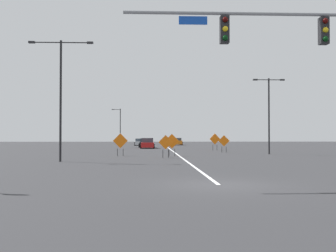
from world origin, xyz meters
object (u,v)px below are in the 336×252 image
(construction_sign_left_lane, at_px, (172,142))
(car_orange_approaching, at_px, (177,142))
(street_lamp_mid_right, at_px, (120,125))
(car_silver_far, at_px, (140,142))
(construction_sign_median_near, at_px, (224,142))
(street_lamp_near_left, at_px, (269,109))
(construction_sign_right_shoulder, at_px, (215,140))
(car_red_near, at_px, (147,144))
(street_lamp_mid_left, at_px, (61,89))
(traffic_signal_assembly, at_px, (324,48))
(car_black_distant, at_px, (145,143))
(construction_sign_left_shoulder, at_px, (120,142))
(construction_sign_right_lane, at_px, (166,143))

(construction_sign_left_lane, distance_m, car_orange_approaching, 41.59)
(street_lamp_mid_right, bearing_deg, car_silver_far, -58.59)
(construction_sign_median_near, bearing_deg, street_lamp_near_left, -47.12)
(construction_sign_right_shoulder, relative_size, car_red_near, 0.52)
(car_silver_far, bearing_deg, street_lamp_near_left, -68.34)
(construction_sign_median_near, bearing_deg, car_red_near, 120.03)
(street_lamp_near_left, xyz_separation_m, construction_sign_median_near, (-3.81, 4.10, -3.33))
(street_lamp_mid_left, bearing_deg, car_red_near, 78.56)
(traffic_signal_assembly, xyz_separation_m, street_lamp_near_left, (5.07, 24.74, -0.77))
(construction_sign_median_near, distance_m, car_orange_approaching, 34.03)
(car_black_distant, bearing_deg, car_silver_far, 96.16)
(construction_sign_left_shoulder, bearing_deg, car_red_near, 83.93)
(traffic_signal_assembly, relative_size, car_red_near, 2.89)
(car_orange_approaching, bearing_deg, car_black_distant, -112.39)
(street_lamp_near_left, height_order, car_red_near, street_lamp_near_left)
(car_silver_far, bearing_deg, car_red_near, -84.44)
(car_red_near, bearing_deg, street_lamp_mid_right, 104.14)
(street_lamp_near_left, height_order, construction_sign_left_lane, street_lamp_near_left)
(construction_sign_left_lane, bearing_deg, car_red_near, 96.15)
(construction_sign_median_near, xyz_separation_m, construction_sign_right_shoulder, (-0.03, 6.20, 0.14))
(street_lamp_mid_left, bearing_deg, construction_sign_left_shoulder, 65.19)
(street_lamp_mid_left, bearing_deg, traffic_signal_assembly, -46.56)
(construction_sign_right_lane, bearing_deg, street_lamp_mid_left, -149.30)
(car_black_distant, bearing_deg, car_red_near, -85.79)
(street_lamp_mid_left, bearing_deg, car_black_distant, 80.77)
(street_lamp_mid_right, bearing_deg, car_black_distant, -73.25)
(construction_sign_right_shoulder, height_order, car_black_distant, construction_sign_right_shoulder)
(construction_sign_left_shoulder, distance_m, construction_sign_right_lane, 5.28)
(construction_sign_median_near, distance_m, car_red_near, 17.05)
(traffic_signal_assembly, bearing_deg, construction_sign_left_lane, 102.88)
(construction_sign_left_shoulder, height_order, construction_sign_left_lane, construction_sign_left_shoulder)
(street_lamp_mid_left, distance_m, car_orange_approaching, 50.26)
(traffic_signal_assembly, relative_size, street_lamp_mid_left, 1.35)
(car_black_distant, bearing_deg, street_lamp_near_left, -61.96)
(traffic_signal_assembly, height_order, street_lamp_mid_right, street_lamp_mid_right)
(street_lamp_mid_right, distance_m, street_lamp_mid_left, 52.75)
(street_lamp_mid_right, bearing_deg, construction_sign_left_lane, -79.74)
(street_lamp_near_left, bearing_deg, car_silver_far, 111.66)
(traffic_signal_assembly, distance_m, street_lamp_near_left, 25.26)
(car_red_near, bearing_deg, construction_sign_median_near, -59.97)
(traffic_signal_assembly, xyz_separation_m, construction_sign_right_lane, (-5.52, 18.58, -4.09))
(car_black_distant, bearing_deg, construction_sign_left_shoulder, -94.15)
(traffic_signal_assembly, distance_m, car_black_distant, 49.40)
(construction_sign_left_lane, height_order, construction_sign_right_shoulder, construction_sign_right_shoulder)
(car_orange_approaching, bearing_deg, car_red_near, -105.91)
(car_red_near, distance_m, car_orange_approaching, 19.89)
(street_lamp_mid_left, relative_size, car_black_distant, 2.22)
(street_lamp_mid_left, bearing_deg, car_silver_far, 84.49)
(car_silver_far, bearing_deg, construction_sign_median_near, -71.91)
(construction_sign_left_lane, bearing_deg, construction_sign_left_shoulder, 171.13)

